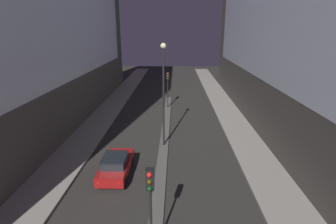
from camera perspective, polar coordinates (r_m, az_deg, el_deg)
name	(u,v)px	position (r m, az deg, el deg)	size (l,w,h in m)	color
median_strip	(164,143)	(23.05, -0.86, -6.72)	(0.76, 31.14, 0.13)	#56544F
traffic_light_near	(150,196)	(10.77, -3.90, -17.69)	(0.32, 0.42, 4.40)	black
traffic_light_mid	(168,82)	(32.28, -0.06, 6.57)	(0.32, 0.42, 4.40)	black
street_lamp	(163,84)	(20.86, -0.99, 6.15)	(0.44, 0.44, 8.44)	black
car_left_lane	(116,165)	(18.41, -11.28, -11.28)	(1.79, 4.28, 1.56)	maroon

